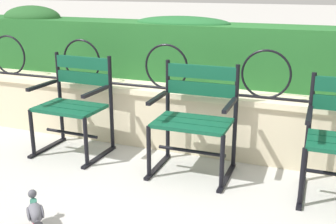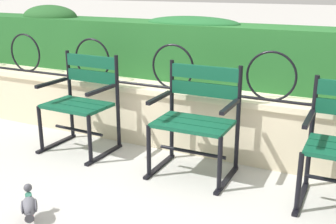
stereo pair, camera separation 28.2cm
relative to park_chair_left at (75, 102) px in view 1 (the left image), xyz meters
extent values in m
plane|color=#B7B5AF|center=(0.99, -0.29, -0.47)|extent=(60.00, 60.00, 0.00)
cube|color=beige|center=(0.99, 0.46, -0.21)|extent=(7.34, 0.35, 0.52)
cube|color=beige|center=(0.99, 0.46, 0.08)|extent=(7.34, 0.41, 0.05)
cylinder|color=black|center=(0.99, 0.38, 0.11)|extent=(6.81, 0.02, 0.02)
torus|color=black|center=(-1.04, 0.38, 0.31)|extent=(0.42, 0.02, 0.42)
torus|color=black|center=(-0.15, 0.38, 0.31)|extent=(0.42, 0.02, 0.42)
torus|color=black|center=(0.75, 0.38, 0.31)|extent=(0.42, 0.02, 0.42)
torus|color=black|center=(1.64, 0.38, 0.31)|extent=(0.42, 0.02, 0.42)
cube|color=#236028|center=(0.99, 0.89, 0.38)|extent=(7.20, 0.51, 0.56)
ellipsoid|color=#245626|center=(-1.10, 0.89, 0.66)|extent=(0.71, 0.46, 0.27)
ellipsoid|color=#1F592A|center=(0.72, 0.89, 0.66)|extent=(0.98, 0.46, 0.13)
cube|color=#0F4C33|center=(-0.01, -0.21, -0.03)|extent=(0.58, 0.14, 0.03)
cube|color=#0F4C33|center=(0.00, -0.08, -0.03)|extent=(0.58, 0.14, 0.03)
cube|color=#0F4C33|center=(0.00, 0.06, -0.03)|extent=(0.58, 0.14, 0.03)
cube|color=#0F4C33|center=(0.01, 0.16, 0.34)|extent=(0.57, 0.05, 0.11)
cube|color=#0F4C33|center=(0.01, 0.16, 0.19)|extent=(0.57, 0.05, 0.11)
cylinder|color=black|center=(0.29, 0.15, -0.03)|extent=(0.04, 0.04, 0.89)
cylinder|color=black|center=(0.28, -0.28, -0.25)|extent=(0.04, 0.04, 0.44)
cube|color=black|center=(0.28, -0.09, -0.46)|extent=(0.06, 0.52, 0.02)
cube|color=black|center=(0.28, -0.09, 0.15)|extent=(0.05, 0.40, 0.03)
cylinder|color=black|center=(-0.28, 0.17, -0.03)|extent=(0.04, 0.04, 0.89)
cylinder|color=black|center=(-0.29, -0.26, -0.25)|extent=(0.04, 0.04, 0.44)
cube|color=black|center=(-0.29, -0.07, -0.46)|extent=(0.06, 0.52, 0.02)
cube|color=black|center=(-0.29, -0.07, 0.15)|extent=(0.05, 0.40, 0.03)
cylinder|color=black|center=(0.00, -0.08, -0.27)|extent=(0.54, 0.05, 0.03)
cube|color=#0F4C33|center=(1.15, -0.22, -0.03)|extent=(0.60, 0.13, 0.03)
cube|color=#0F4C33|center=(1.15, -0.08, -0.03)|extent=(0.60, 0.13, 0.03)
cube|color=#0F4C33|center=(1.15, 0.05, -0.03)|extent=(0.60, 0.13, 0.03)
cube|color=#0F4C33|center=(1.15, 0.16, 0.34)|extent=(0.60, 0.04, 0.11)
cube|color=#0F4C33|center=(1.15, 0.16, 0.19)|extent=(0.60, 0.04, 0.11)
cylinder|color=black|center=(1.45, 0.16, -0.03)|extent=(0.04, 0.04, 0.89)
cylinder|color=black|center=(1.45, -0.27, -0.25)|extent=(0.04, 0.04, 0.44)
cube|color=black|center=(1.45, -0.08, -0.46)|extent=(0.05, 0.52, 0.02)
cube|color=black|center=(1.45, -0.08, 0.15)|extent=(0.04, 0.40, 0.03)
cylinder|color=black|center=(0.85, 0.15, -0.03)|extent=(0.04, 0.04, 0.89)
cylinder|color=black|center=(0.86, -0.28, -0.25)|extent=(0.04, 0.04, 0.44)
cube|color=black|center=(0.85, -0.09, -0.46)|extent=(0.05, 0.52, 0.02)
cube|color=black|center=(0.85, -0.09, 0.15)|extent=(0.04, 0.40, 0.03)
cylinder|color=black|center=(1.15, -0.08, -0.27)|extent=(0.57, 0.04, 0.03)
cylinder|color=black|center=(2.03, 0.12, -0.03)|extent=(0.04, 0.04, 0.88)
cylinder|color=black|center=(2.03, -0.31, -0.25)|extent=(0.04, 0.04, 0.44)
cube|color=black|center=(2.03, -0.12, -0.46)|extent=(0.05, 0.52, 0.02)
cube|color=black|center=(2.03, -0.12, 0.15)|extent=(0.04, 0.40, 0.03)
ellipsoid|color=#5B5B66|center=(0.47, -1.21, -0.37)|extent=(0.20, 0.21, 0.11)
cylinder|color=#2D6B56|center=(0.42, -1.16, -0.33)|extent=(0.07, 0.07, 0.06)
sphere|color=#494951|center=(0.41, -1.14, -0.28)|extent=(0.06, 0.06, 0.06)
cone|color=black|center=(0.39, -1.12, -0.28)|extent=(0.03, 0.03, 0.01)
cone|color=#404047|center=(0.55, -1.29, -0.37)|extent=(0.10, 0.10, 0.06)
ellipsoid|color=#4E4E56|center=(0.45, -1.24, -0.36)|extent=(0.11, 0.12, 0.07)
ellipsoid|color=#4E4E56|center=(0.51, -1.18, -0.36)|extent=(0.11, 0.12, 0.07)
cylinder|color=#C6515B|center=(0.45, -1.21, -0.45)|extent=(0.01, 0.01, 0.05)
cylinder|color=#C6515B|center=(0.49, -1.20, -0.45)|extent=(0.01, 0.01, 0.05)
camera|label=1|loc=(2.12, -3.10, 1.04)|focal=44.76mm
camera|label=2|loc=(2.38, -2.98, 1.04)|focal=44.76mm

